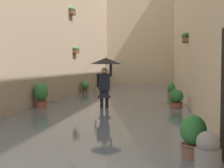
{
  "coord_description": "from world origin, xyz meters",
  "views": [
    {
      "loc": [
        -1.73,
        2.5,
        1.6
      ],
      "look_at": [
        0.09,
        -9.89,
        0.95
      ],
      "focal_mm": 53.15,
      "sensor_mm": 36.0,
      "label": 1
    }
  ],
  "objects_px": {
    "potted_plant_near_right": "(85,88)",
    "potted_plant_near_left": "(171,90)",
    "potted_plant_mid_left": "(176,101)",
    "person_wading": "(105,72)",
    "potted_plant_far_left": "(193,140)",
    "potted_plant_mid_right": "(41,96)"
  },
  "relations": [
    {
      "from": "potted_plant_mid_left",
      "to": "potted_plant_mid_right",
      "type": "bearing_deg",
      "value": 6.25
    },
    {
      "from": "person_wading",
      "to": "potted_plant_mid_right",
      "type": "bearing_deg",
      "value": 6.59
    },
    {
      "from": "potted_plant_mid_left",
      "to": "potted_plant_near_right",
      "type": "bearing_deg",
      "value": -53.38
    },
    {
      "from": "potted_plant_near_left",
      "to": "potted_plant_mid_right",
      "type": "xyz_separation_m",
      "value": [
        4.71,
        5.47,
        0.14
      ]
    },
    {
      "from": "potted_plant_far_left",
      "to": "person_wading",
      "type": "bearing_deg",
      "value": -68.44
    },
    {
      "from": "potted_plant_mid_right",
      "to": "potted_plant_mid_left",
      "type": "bearing_deg",
      "value": -173.75
    },
    {
      "from": "potted_plant_near_left",
      "to": "potted_plant_far_left",
      "type": "relative_size",
      "value": 0.98
    },
    {
      "from": "person_wading",
      "to": "potted_plant_near_left",
      "type": "distance_m",
      "value": 5.84
    },
    {
      "from": "potted_plant_near_left",
      "to": "potted_plant_far_left",
      "type": "xyz_separation_m",
      "value": [
        0.01,
        11.38,
        0.02
      ]
    },
    {
      "from": "person_wading",
      "to": "potted_plant_mid_right",
      "type": "distance_m",
      "value": 2.44
    },
    {
      "from": "potted_plant_near_right",
      "to": "potted_plant_mid_left",
      "type": "bearing_deg",
      "value": 126.62
    },
    {
      "from": "potted_plant_near_right",
      "to": "potted_plant_mid_left",
      "type": "xyz_separation_m",
      "value": [
        -4.72,
        6.35,
        -0.02
      ]
    },
    {
      "from": "potted_plant_near_right",
      "to": "potted_plant_near_left",
      "type": "distance_m",
      "value": 4.91
    },
    {
      "from": "potted_plant_near_right",
      "to": "potted_plant_far_left",
      "type": "height_order",
      "value": "potted_plant_far_left"
    },
    {
      "from": "potted_plant_mid_left",
      "to": "potted_plant_mid_right",
      "type": "distance_m",
      "value": 4.76
    },
    {
      "from": "person_wading",
      "to": "potted_plant_far_left",
      "type": "distance_m",
      "value": 6.71
    },
    {
      "from": "potted_plant_near_left",
      "to": "potted_plant_mid_right",
      "type": "bearing_deg",
      "value": 49.25
    },
    {
      "from": "potted_plant_far_left",
      "to": "potted_plant_mid_left",
      "type": "distance_m",
      "value": 6.43
    },
    {
      "from": "potted_plant_near_right",
      "to": "potted_plant_near_left",
      "type": "height_order",
      "value": "potted_plant_near_left"
    },
    {
      "from": "potted_plant_mid_left",
      "to": "potted_plant_mid_right",
      "type": "height_order",
      "value": "potted_plant_mid_right"
    },
    {
      "from": "potted_plant_near_left",
      "to": "potted_plant_mid_right",
      "type": "relative_size",
      "value": 0.79
    },
    {
      "from": "potted_plant_mid_right",
      "to": "person_wading",
      "type": "bearing_deg",
      "value": -173.41
    }
  ]
}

